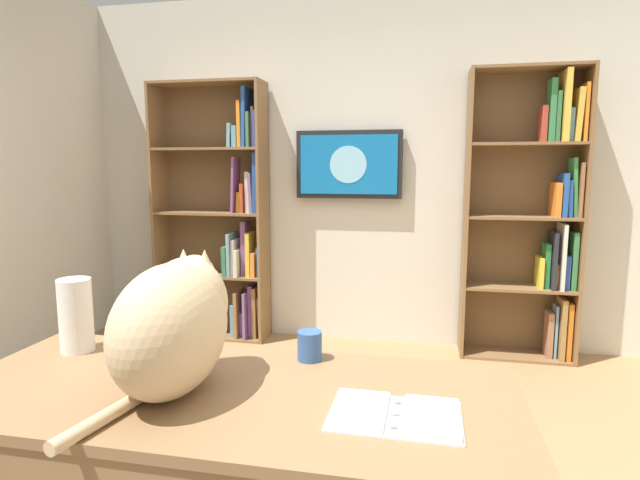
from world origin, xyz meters
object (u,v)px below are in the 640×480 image
(bookshelf_left, at_px, (537,215))
(desk, at_px, (226,427))
(open_binder, at_px, (395,414))
(cat, at_px, (176,321))
(coffee_mug, at_px, (310,346))
(bookshelf_right, at_px, (225,219))
(paper_towel_roll, at_px, (76,315))
(wall_mounted_tv, at_px, (349,165))

(bookshelf_left, height_order, desk, bookshelf_left)
(open_binder, bearing_deg, cat, -4.29)
(coffee_mug, bearing_deg, cat, 42.54)
(cat, distance_m, open_binder, 0.64)
(bookshelf_right, bearing_deg, open_binder, 119.99)
(bookshelf_right, bearing_deg, cat, 109.24)
(cat, height_order, paper_towel_roll, cat)
(bookshelf_left, height_order, cat, bookshelf_left)
(desk, relative_size, paper_towel_roll, 6.50)
(bookshelf_left, relative_size, coffee_mug, 21.48)
(bookshelf_right, relative_size, open_binder, 6.12)
(cat, distance_m, paper_towel_roll, 0.53)
(wall_mounted_tv, xyz_separation_m, coffee_mug, (-0.22, 2.36, -0.60))
(wall_mounted_tv, height_order, open_binder, wall_mounted_tv)
(coffee_mug, bearing_deg, bookshelf_left, -116.56)
(bookshelf_right, bearing_deg, wall_mounted_tv, -175.34)
(open_binder, bearing_deg, wall_mounted_tv, -79.08)
(bookshelf_right, bearing_deg, desk, 112.00)
(cat, bearing_deg, paper_towel_roll, -23.78)
(desk, bearing_deg, bookshelf_right, -68.00)
(bookshelf_left, xyz_separation_m, bookshelf_right, (2.36, -0.00, -0.07))
(cat, bearing_deg, open_binder, 175.71)
(bookshelf_right, height_order, cat, bookshelf_right)
(paper_towel_roll, bearing_deg, coffee_mug, -174.38)
(open_binder, distance_m, coffee_mug, 0.45)
(wall_mounted_tv, height_order, coffee_mug, wall_mounted_tv)
(bookshelf_left, relative_size, paper_towel_roll, 8.19)
(bookshelf_right, distance_m, wall_mounted_tv, 1.08)
(bookshelf_left, xyz_separation_m, cat, (1.46, 2.57, -0.09))
(open_binder, height_order, coffee_mug, coffee_mug)
(wall_mounted_tv, xyz_separation_m, open_binder, (-0.52, 2.70, -0.64))
(open_binder, bearing_deg, paper_towel_roll, -13.27)
(bookshelf_right, xyz_separation_m, coffee_mug, (-1.22, 2.28, -0.17))
(desk, xyz_separation_m, open_binder, (-0.47, 0.05, 0.11))
(bookshelf_left, height_order, bookshelf_right, bookshelf_left)
(bookshelf_left, height_order, coffee_mug, bookshelf_left)
(paper_towel_roll, bearing_deg, desk, 161.45)
(bookshelf_left, distance_m, cat, 2.96)
(open_binder, height_order, paper_towel_roll, paper_towel_roll)
(cat, height_order, coffee_mug, cat)
(desk, height_order, cat, cat)
(bookshelf_right, bearing_deg, coffee_mug, 118.03)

